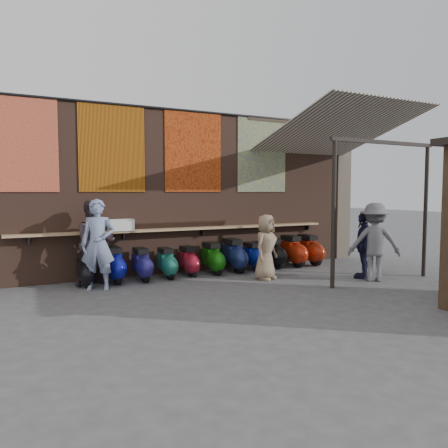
# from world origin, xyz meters

# --- Properties ---
(ground) EXTENTS (70.00, 70.00, 0.00)m
(ground) POSITION_xyz_m (0.00, 0.00, 0.00)
(ground) COLOR #474749
(ground) RESTS_ON ground
(brick_wall) EXTENTS (10.00, 0.40, 4.00)m
(brick_wall) POSITION_xyz_m (0.00, 2.70, 2.00)
(brick_wall) COLOR brown
(brick_wall) RESTS_ON ground
(pier_right) EXTENTS (0.50, 0.50, 4.00)m
(pier_right) POSITION_xyz_m (5.20, 2.70, 2.00)
(pier_right) COLOR #4C4238
(pier_right) RESTS_ON ground
(eating_counter) EXTENTS (8.00, 0.32, 0.05)m
(eating_counter) POSITION_xyz_m (0.00, 2.33, 1.10)
(eating_counter) COLOR #9E7A51
(eating_counter) RESTS_ON brick_wall
(shelf_box) EXTENTS (0.55, 0.32, 0.26)m
(shelf_box) POSITION_xyz_m (-1.58, 2.30, 1.25)
(shelf_box) COLOR white
(shelf_box) RESTS_ON eating_counter
(tapestry_redgold) EXTENTS (1.50, 0.02, 2.00)m
(tapestry_redgold) POSITION_xyz_m (-3.60, 2.48, 3.00)
(tapestry_redgold) COLOR maroon
(tapestry_redgold) RESTS_ON brick_wall
(tapestry_sun) EXTENTS (1.50, 0.02, 2.00)m
(tapestry_sun) POSITION_xyz_m (-1.70, 2.48, 3.00)
(tapestry_sun) COLOR orange
(tapestry_sun) RESTS_ON brick_wall
(tapestry_orange) EXTENTS (1.50, 0.02, 2.00)m
(tapestry_orange) POSITION_xyz_m (0.30, 2.48, 3.00)
(tapestry_orange) COLOR #AE4615
(tapestry_orange) RESTS_ON brick_wall
(tapestry_multi) EXTENTS (1.50, 0.02, 2.00)m
(tapestry_multi) POSITION_xyz_m (2.30, 2.48, 3.00)
(tapestry_multi) COLOR navy
(tapestry_multi) RESTS_ON brick_wall
(hang_rail) EXTENTS (9.50, 0.06, 0.06)m
(hang_rail) POSITION_xyz_m (0.00, 2.47, 3.98)
(hang_rail) COLOR black
(hang_rail) RESTS_ON brick_wall
(scooter_stool_0) EXTENTS (0.32, 0.71, 0.67)m
(scooter_stool_0) POSITION_xyz_m (-2.44, 1.97, 0.34)
(scooter_stool_0) COLOR black
(scooter_stool_0) RESTS_ON ground
(scooter_stool_1) EXTENTS (0.37, 0.82, 0.78)m
(scooter_stool_1) POSITION_xyz_m (-1.80, 2.04, 0.39)
(scooter_stool_1) COLOR #0D1394
(scooter_stool_1) RESTS_ON ground
(scooter_stool_2) EXTENTS (0.35, 0.77, 0.73)m
(scooter_stool_2) POSITION_xyz_m (-1.21, 1.96, 0.37)
(scooter_stool_2) COLOR navy
(scooter_stool_2) RESTS_ON ground
(scooter_stool_3) EXTENTS (0.33, 0.73, 0.70)m
(scooter_stool_3) POSITION_xyz_m (-0.61, 1.99, 0.35)
(scooter_stool_3) COLOR #1C725F
(scooter_stool_3) RESTS_ON ground
(scooter_stool_4) EXTENTS (0.33, 0.73, 0.70)m
(scooter_stool_4) POSITION_xyz_m (-0.04, 2.03, 0.35)
(scooter_stool_4) COLOR maroon
(scooter_stool_4) RESTS_ON ground
(scooter_stool_5) EXTENTS (0.36, 0.80, 0.76)m
(scooter_stool_5) POSITION_xyz_m (0.57, 1.97, 0.38)
(scooter_stool_5) COLOR #115D0D
(scooter_stool_5) RESTS_ON ground
(scooter_stool_6) EXTENTS (0.39, 0.86, 0.82)m
(scooter_stool_6) POSITION_xyz_m (1.16, 1.98, 0.41)
(scooter_stool_6) COLOR navy
(scooter_stool_6) RESTS_ON ground
(scooter_stool_7) EXTENTS (0.33, 0.73, 0.70)m
(scooter_stool_7) POSITION_xyz_m (1.72, 1.97, 0.35)
(scooter_stool_7) COLOR navy
(scooter_stool_7) RESTS_ON ground
(scooter_stool_8) EXTENTS (0.36, 0.81, 0.77)m
(scooter_stool_8) POSITION_xyz_m (2.35, 2.01, 0.38)
(scooter_stool_8) COLOR black
(scooter_stool_8) RESTS_ON ground
(scooter_stool_9) EXTENTS (0.39, 0.86, 0.82)m
(scooter_stool_9) POSITION_xyz_m (2.96, 1.97, 0.41)
(scooter_stool_9) COLOR #AD230D
(scooter_stool_9) RESTS_ON ground
(scooter_stool_10) EXTENTS (0.39, 0.86, 0.81)m
(scooter_stool_10) POSITION_xyz_m (3.53, 1.98, 0.41)
(scooter_stool_10) COLOR maroon
(scooter_stool_10) RESTS_ON ground
(diner_left) EXTENTS (0.79, 0.66, 1.86)m
(diner_left) POSITION_xyz_m (-2.25, 1.51, 0.93)
(diner_left) COLOR #7989B0
(diner_left) RESTS_ON ground
(diner_right) EXTENTS (1.01, 0.86, 1.82)m
(diner_right) POSITION_xyz_m (-2.23, 1.97, 0.91)
(diner_right) COLOR #30252A
(diner_right) RESTS_ON ground
(shopper_navy) EXTENTS (0.94, 0.84, 1.53)m
(shopper_navy) POSITION_xyz_m (3.45, -0.11, 0.77)
(shopper_navy) COLOR black
(shopper_navy) RESTS_ON ground
(shopper_grey) EXTENTS (1.30, 1.21, 1.76)m
(shopper_grey) POSITION_xyz_m (3.43, -0.45, 0.88)
(shopper_grey) COLOR slate
(shopper_grey) RESTS_ON ground
(shopper_tan) EXTENTS (0.87, 0.76, 1.49)m
(shopper_tan) POSITION_xyz_m (1.36, 0.81, 0.74)
(shopper_tan) COLOR #91785C
(shopper_tan) RESTS_ON ground
(awning_canvas) EXTENTS (3.20, 3.28, 0.97)m
(awning_canvas) POSITION_xyz_m (3.50, 0.90, 3.55)
(awning_canvas) COLOR beige
(awning_canvas) RESTS_ON brick_wall
(awning_ledger) EXTENTS (3.30, 0.08, 0.12)m
(awning_ledger) POSITION_xyz_m (3.50, 2.49, 3.95)
(awning_ledger) COLOR #33261C
(awning_ledger) RESTS_ON brick_wall
(awning_header) EXTENTS (3.00, 0.08, 0.08)m
(awning_header) POSITION_xyz_m (3.50, -0.60, 3.08)
(awning_header) COLOR black
(awning_header) RESTS_ON awning_post_left
(awning_post_left) EXTENTS (0.09, 0.09, 3.10)m
(awning_post_left) POSITION_xyz_m (2.10, -0.60, 1.55)
(awning_post_left) COLOR black
(awning_post_left) RESTS_ON ground
(awning_post_right) EXTENTS (0.09, 0.09, 3.10)m
(awning_post_right) POSITION_xyz_m (4.90, -0.60, 1.55)
(awning_post_right) COLOR black
(awning_post_right) RESTS_ON ground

